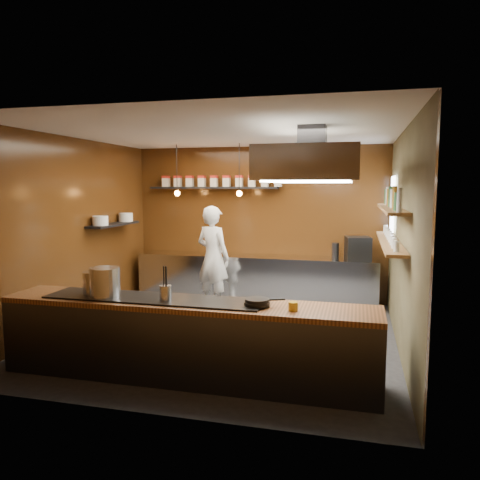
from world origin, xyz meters
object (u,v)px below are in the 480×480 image
(extractor_hood, at_px, (312,165))
(espresso_machine, at_px, (358,248))
(chef, at_px, (213,257))
(stockpot_large, at_px, (105,282))
(stockpot_small, at_px, (96,283))

(extractor_hood, distance_m, espresso_machine, 2.93)
(chef, bearing_deg, stockpot_large, 105.61)
(espresso_machine, bearing_deg, extractor_hood, -115.12)
(stockpot_large, height_order, chef, chef)
(stockpot_large, relative_size, chef, 0.19)
(stockpot_large, bearing_deg, stockpot_small, 158.20)
(espresso_machine, distance_m, chef, 2.63)
(espresso_machine, bearing_deg, stockpot_small, -140.80)
(extractor_hood, bearing_deg, stockpot_small, -153.59)
(extractor_hood, bearing_deg, stockpot_large, -150.75)
(extractor_hood, height_order, stockpot_small, extractor_hood)
(stockpot_small, distance_m, espresso_machine, 4.81)
(extractor_hood, xyz_separation_m, stockpot_large, (-2.28, -1.28, -1.39))
(stockpot_small, height_order, espresso_machine, espresso_machine)
(espresso_machine, relative_size, chef, 0.23)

